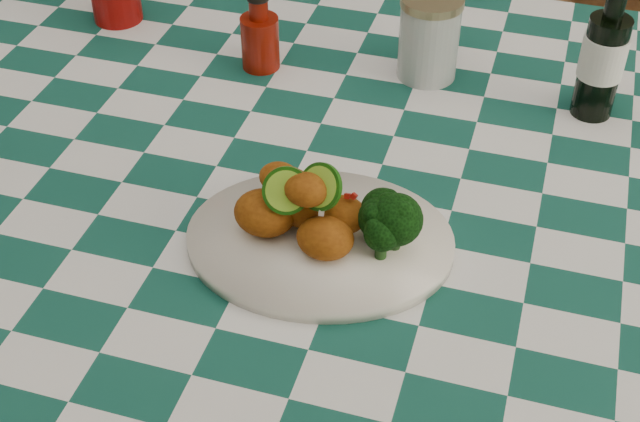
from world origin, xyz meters
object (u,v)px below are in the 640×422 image
(wooden_chair_left, at_px, (255,44))
(wooden_chair_right, at_px, (639,121))
(dining_table, at_px, (309,346))
(fried_chicken_pile, at_px, (309,204))
(plate, at_px, (320,241))
(ketchup_bottle, at_px, (259,29))
(mason_jar, at_px, (429,37))
(beer_bottle, at_px, (606,45))

(wooden_chair_left, xyz_separation_m, wooden_chair_right, (0.84, 0.01, -0.05))
(dining_table, height_order, fried_chicken_pile, fried_chicken_pile)
(wooden_chair_right, bearing_deg, wooden_chair_left, -172.54)
(fried_chicken_pile, height_order, wooden_chair_right, fried_chicken_pile)
(plate, bearing_deg, ketchup_bottle, 119.16)
(dining_table, height_order, mason_jar, mason_jar)
(fried_chicken_pile, distance_m, wooden_chair_right, 1.09)
(plate, xyz_separation_m, wooden_chair_left, (-0.42, 0.90, -0.31))
(dining_table, relative_size, wooden_chair_left, 1.72)
(dining_table, xyz_separation_m, mason_jar, (0.11, 0.23, 0.46))
(plate, relative_size, ketchup_bottle, 2.48)
(beer_bottle, distance_m, wooden_chair_right, 0.72)
(wooden_chair_left, bearing_deg, dining_table, -63.51)
(fried_chicken_pile, distance_m, wooden_chair_left, 1.05)
(beer_bottle, relative_size, wooden_chair_left, 0.22)
(dining_table, height_order, plate, plate)
(dining_table, xyz_separation_m, wooden_chair_left, (-0.35, 0.73, 0.09))
(plate, xyz_separation_m, fried_chicken_pile, (-0.01, 0.00, 0.05))
(wooden_chair_left, bearing_deg, mason_jar, -46.25)
(wooden_chair_right, bearing_deg, ketchup_bottle, -131.23)
(ketchup_bottle, bearing_deg, plate, -60.84)
(plate, relative_size, mason_jar, 2.47)
(ketchup_bottle, bearing_deg, wooden_chair_right, 42.27)
(dining_table, relative_size, wooden_chair_right, 1.91)
(plate, height_order, fried_chicken_pile, fried_chicken_pile)
(fried_chicken_pile, distance_m, mason_jar, 0.41)
(ketchup_bottle, bearing_deg, beer_bottle, 2.01)
(ketchup_bottle, distance_m, wooden_chair_right, 0.93)
(beer_bottle, height_order, wooden_chair_left, beer_bottle)
(dining_table, distance_m, wooden_chair_right, 0.89)
(beer_bottle, bearing_deg, dining_table, -150.54)
(plate, bearing_deg, dining_table, 111.97)
(plate, bearing_deg, fried_chicken_pile, 180.00)
(mason_jar, bearing_deg, fried_chicken_pile, -97.99)
(ketchup_bottle, relative_size, beer_bottle, 0.58)
(plate, distance_m, wooden_chair_left, 1.04)
(beer_bottle, relative_size, wooden_chair_right, 0.25)
(beer_bottle, bearing_deg, plate, -127.27)
(dining_table, bearing_deg, plate, -68.03)
(wooden_chair_right, bearing_deg, fried_chicken_pile, -108.67)
(fried_chicken_pile, xyz_separation_m, beer_bottle, (0.30, 0.37, 0.05))
(wooden_chair_left, bearing_deg, wooden_chair_right, 1.68)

